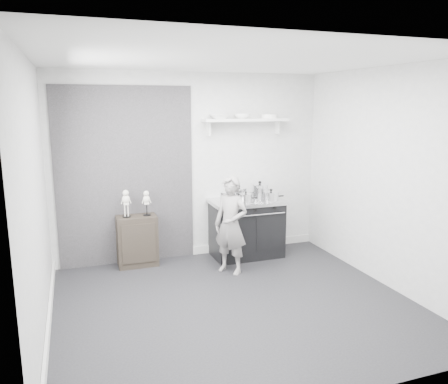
% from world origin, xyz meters
% --- Properties ---
extents(ground, '(4.00, 4.00, 0.00)m').
position_xyz_m(ground, '(0.00, 0.00, 0.00)').
color(ground, black).
rests_on(ground, ground).
extents(room_shell, '(4.02, 3.62, 2.71)m').
position_xyz_m(room_shell, '(-0.09, 0.15, 1.64)').
color(room_shell, '#B0B0AD').
rests_on(room_shell, ground).
extents(wall_shelf, '(1.30, 0.26, 0.24)m').
position_xyz_m(wall_shelf, '(0.80, 1.68, 2.01)').
color(wall_shelf, silver).
rests_on(wall_shelf, room_shell).
extents(stove, '(1.07, 0.67, 0.86)m').
position_xyz_m(stove, '(0.75, 1.48, 0.43)').
color(stove, black).
rests_on(stove, ground).
extents(side_cabinet, '(0.55, 0.32, 0.72)m').
position_xyz_m(side_cabinet, '(-0.86, 1.61, 0.36)').
color(side_cabinet, black).
rests_on(side_cabinet, ground).
extents(child, '(0.55, 0.57, 1.32)m').
position_xyz_m(child, '(0.30, 0.93, 0.66)').
color(child, gray).
rests_on(child, ground).
extents(pot_front_left, '(0.31, 0.22, 0.20)m').
position_xyz_m(pot_front_left, '(0.42, 1.39, 0.94)').
color(pot_front_left, silver).
rests_on(pot_front_left, stove).
extents(pot_back_left, '(0.32, 0.23, 0.21)m').
position_xyz_m(pot_back_left, '(0.66, 1.57, 0.95)').
color(pot_back_left, silver).
rests_on(pot_back_left, stove).
extents(pot_back_right, '(0.36, 0.27, 0.25)m').
position_xyz_m(pot_back_right, '(1.00, 1.58, 0.96)').
color(pot_back_right, silver).
rests_on(pot_back_right, stove).
extents(pot_front_right, '(0.32, 0.24, 0.18)m').
position_xyz_m(pot_front_right, '(1.06, 1.30, 0.93)').
color(pot_front_right, silver).
rests_on(pot_front_right, stove).
extents(pot_front_center, '(0.26, 0.18, 0.16)m').
position_xyz_m(pot_front_center, '(0.67, 1.32, 0.93)').
color(pot_front_center, silver).
rests_on(pot_front_center, stove).
extents(skeleton_full, '(0.12, 0.08, 0.44)m').
position_xyz_m(skeleton_full, '(-0.99, 1.61, 0.94)').
color(skeleton_full, silver).
rests_on(skeleton_full, side_cabinet).
extents(skeleton_torso, '(0.11, 0.07, 0.40)m').
position_xyz_m(skeleton_torso, '(-0.71, 1.61, 0.92)').
color(skeleton_torso, silver).
rests_on(skeleton_torso, side_cabinet).
extents(bowl_large, '(0.28, 0.28, 0.07)m').
position_xyz_m(bowl_large, '(0.39, 1.67, 2.07)').
color(bowl_large, white).
rests_on(bowl_large, wall_shelf).
extents(bowl_small, '(0.22, 0.22, 0.07)m').
position_xyz_m(bowl_small, '(0.74, 1.67, 2.07)').
color(bowl_small, white).
rests_on(bowl_small, wall_shelf).
extents(plate_stack, '(0.24, 0.24, 0.06)m').
position_xyz_m(plate_stack, '(1.18, 1.67, 2.07)').
color(plate_stack, white).
rests_on(plate_stack, wall_shelf).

